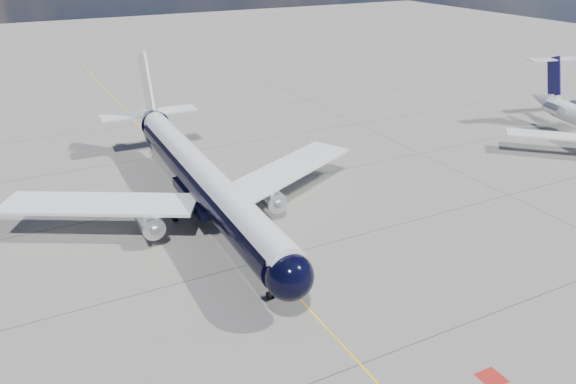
# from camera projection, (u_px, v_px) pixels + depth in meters

# --- Properties ---
(ground) EXTENTS (320.00, 320.00, 0.00)m
(ground) POSITION_uv_depth(u_px,v_px,m) (191.00, 182.00, 65.71)
(ground) COLOR gray
(ground) RESTS_ON ground
(taxiway_centerline) EXTENTS (0.16, 160.00, 0.01)m
(taxiway_centerline) POSITION_uv_depth(u_px,v_px,m) (206.00, 197.00, 61.66)
(taxiway_centerline) COLOR yellow
(taxiway_centerline) RESTS_ON ground
(red_marking) EXTENTS (1.60, 1.60, 0.01)m
(red_marking) POSITION_uv_depth(u_px,v_px,m) (492.00, 378.00, 36.25)
(red_marking) COLOR maroon
(red_marking) RESTS_ON ground
(main_airliner) EXTENTS (38.15, 46.37, 13.41)m
(main_airliner) POSITION_uv_depth(u_px,v_px,m) (200.00, 176.00, 56.40)
(main_airliner) COLOR black
(main_airliner) RESTS_ON ground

